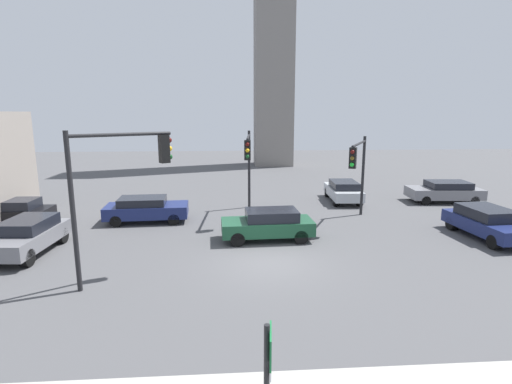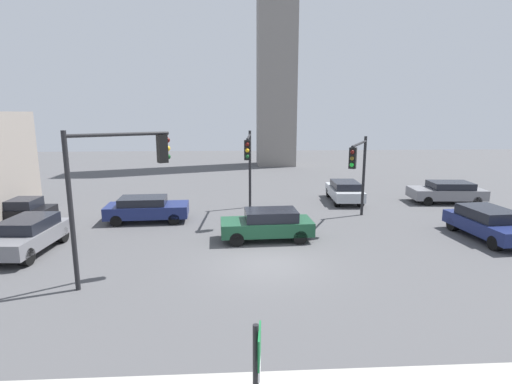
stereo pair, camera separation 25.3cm
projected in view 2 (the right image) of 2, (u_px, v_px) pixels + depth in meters
ground_plane at (267, 263)px, 15.62m from camera, size 93.22×93.22×0.00m
direction_sign at (257, 376)px, 6.50m from camera, size 0.16×0.64×2.35m
traffic_light_0 at (118, 173)px, 13.35m from camera, size 3.07×1.93×5.30m
traffic_light_1 at (359, 163)px, 20.39m from camera, size 2.04×3.84×4.54m
traffic_light_2 at (249, 156)px, 21.92m from camera, size 0.55×4.51×4.77m
car_0 at (147, 208)px, 21.39m from camera, size 4.44×2.09×1.36m
car_1 at (268, 224)px, 18.27m from camera, size 4.29×1.96×1.43m
car_2 at (489, 223)px, 18.47m from camera, size 2.31×4.48×1.44m
car_3 at (447, 192)px, 25.90m from camera, size 4.72×2.40×1.38m
car_4 at (14, 211)px, 20.87m from camera, size 4.00×1.86×1.37m
car_5 at (345, 191)px, 26.14m from camera, size 2.06×4.26×1.40m
car_6 at (28, 235)px, 16.62m from camera, size 2.10×4.24×1.47m
skyline_tower at (277, 1)px, 41.52m from camera, size 4.10×4.10×34.72m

